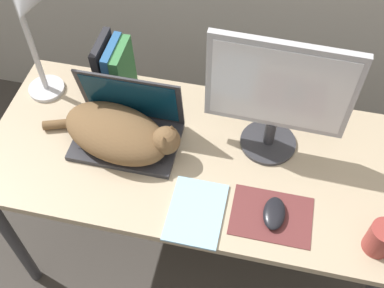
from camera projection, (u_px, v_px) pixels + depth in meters
The scene contains 10 objects.
desk at pixel (191, 168), 1.65m from camera, with size 1.37×0.63×0.73m.
laptop at pixel (128, 128), 1.60m from camera, with size 0.35×0.23×0.24m.
cat at pixel (119, 133), 1.56m from camera, with size 0.49×0.30×0.14m.
external_monitor at pixel (278, 95), 1.43m from camera, with size 0.44×0.19×0.44m.
mousepad at pixel (271, 216), 1.45m from camera, with size 0.24×0.18×0.00m.
computer_mouse at pixel (274, 213), 1.44m from camera, with size 0.07×0.11×0.03m.
book_row at pixel (115, 71), 1.66m from camera, with size 0.10×0.15×0.24m.
desk_lamp at pixel (29, 25), 1.48m from camera, with size 0.17×0.17×0.48m.
notepad at pixel (196, 212), 1.45m from camera, with size 0.17×0.23×0.01m.
mug at pixel (382, 239), 1.35m from camera, with size 0.12×0.08×0.10m.
Camera 1 is at (0.20, -0.60, 2.02)m, focal length 45.00 mm.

